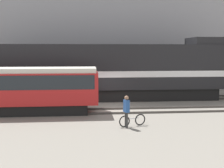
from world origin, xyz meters
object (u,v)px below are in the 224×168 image
Objects in this scene: freight_locomotive at (105,71)px; bicycle at (132,120)px; streetcar at (10,88)px; person at (126,108)px.

bicycle is (0.97, -8.61, -2.12)m from freight_locomotive.
freight_locomotive is 8.17m from streetcar.
freight_locomotive is 9.01m from person.
freight_locomotive is at bearing 96.44° from bicycle.
freight_locomotive reaches higher than person.
freight_locomotive is at bearing 93.83° from person.
freight_locomotive is 11.89× the size of person.
bicycle is (7.51, -3.76, -1.41)m from streetcar.
person is at bearing -86.17° from freight_locomotive.
streetcar is 6.49× the size of person.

